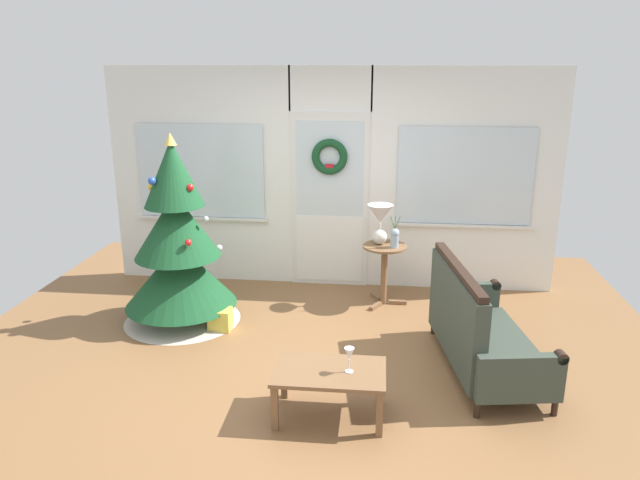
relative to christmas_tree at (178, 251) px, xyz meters
name	(u,v)px	position (x,y,z in m)	size (l,w,h in m)	color
ground_plane	(308,365)	(1.42, -0.82, -0.76)	(6.76, 6.76, 0.00)	brown
back_wall_with_door	(330,179)	(1.42, 1.26, 0.53)	(5.20, 0.19, 2.55)	white
christmas_tree	(178,251)	(0.00, 0.00, 0.00)	(1.19, 1.19, 1.94)	#4C331E
settee_sofa	(476,330)	(2.88, -0.73, -0.38)	(0.93, 1.66, 0.96)	black
side_table	(384,262)	(2.08, 0.67, -0.27)	(0.50, 0.48, 0.68)	brown
table_lamp	(380,219)	(2.02, 0.71, 0.21)	(0.28, 0.28, 0.44)	silver
flower_vase	(395,237)	(2.18, 0.61, 0.04)	(0.11, 0.10, 0.35)	#99ADBC
coffee_table	(329,377)	(1.69, -1.58, -0.43)	(0.84, 0.53, 0.39)	brown
wine_glass	(349,355)	(1.84, -1.59, -0.23)	(0.08, 0.08, 0.20)	silver
gift_box	(220,319)	(0.46, -0.18, -0.65)	(0.22, 0.19, 0.22)	#D8C64C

